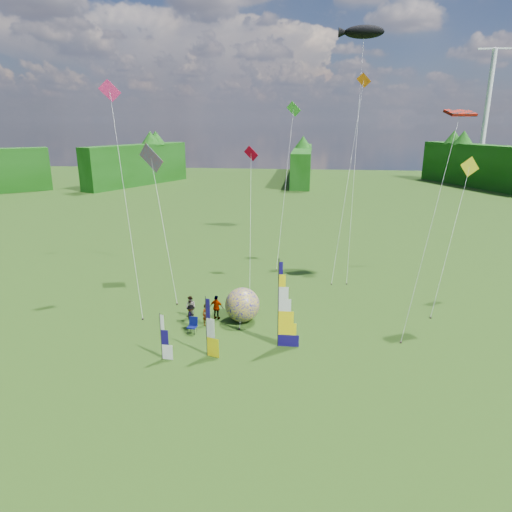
# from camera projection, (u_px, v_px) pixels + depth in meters

# --- Properties ---
(ground) EXTENTS (220.00, 220.00, 0.00)m
(ground) POSITION_uv_depth(u_px,v_px,m) (265.00, 369.00, 25.98)
(ground) COLOR #3C661C
(ground) RESTS_ON ground
(treeline_ring) EXTENTS (210.00, 210.00, 8.00)m
(treeline_ring) POSITION_uv_depth(u_px,v_px,m) (265.00, 304.00, 24.83)
(treeline_ring) COLOR #1E5B19
(treeline_ring) RESTS_ON ground
(turbine_right) EXTENTS (8.00, 1.20, 30.00)m
(turbine_right) POSITION_uv_depth(u_px,v_px,m) (486.00, 114.00, 113.52)
(turbine_right) COLOR silver
(turbine_right) RESTS_ON ground
(feather_banner_main) EXTENTS (1.49, 0.14, 5.55)m
(feather_banner_main) POSITION_uv_depth(u_px,v_px,m) (278.00, 305.00, 27.80)
(feather_banner_main) COLOR #140B58
(feather_banner_main) RESTS_ON ground
(side_banner_left) EXTENTS (1.01, 0.40, 3.70)m
(side_banner_left) POSITION_uv_depth(u_px,v_px,m) (206.00, 327.00, 26.93)
(side_banner_left) COLOR yellow
(side_banner_left) RESTS_ON ground
(side_banner_far) EXTENTS (0.86, 0.17, 2.85)m
(side_banner_far) POSITION_uv_depth(u_px,v_px,m) (161.00, 337.00, 26.66)
(side_banner_far) COLOR white
(side_banner_far) RESTS_ON ground
(bol_inflatable) EXTENTS (2.99, 2.99, 2.43)m
(bol_inflatable) POSITION_uv_depth(u_px,v_px,m) (242.00, 305.00, 31.86)
(bol_inflatable) COLOR #07008B
(bol_inflatable) RESTS_ON ground
(spectator_a) EXTENTS (0.67, 0.63, 1.53)m
(spectator_a) POSITION_uv_depth(u_px,v_px,m) (206.00, 315.00, 31.32)
(spectator_a) COLOR #66594C
(spectator_a) RESTS_ON ground
(spectator_b) EXTENTS (0.88, 0.70, 1.63)m
(spectator_b) POSITION_uv_depth(u_px,v_px,m) (191.00, 307.00, 32.45)
(spectator_b) COLOR #66594C
(spectator_b) RESTS_ON ground
(spectator_c) EXTENTS (0.45, 1.03, 1.55)m
(spectator_c) POSITION_uv_depth(u_px,v_px,m) (191.00, 316.00, 31.15)
(spectator_c) COLOR #66594C
(spectator_c) RESTS_ON ground
(spectator_d) EXTENTS (1.12, 0.67, 1.78)m
(spectator_d) POSITION_uv_depth(u_px,v_px,m) (217.00, 307.00, 32.22)
(spectator_d) COLOR #66594C
(spectator_d) RESTS_ON ground
(camp_chair) EXTENTS (0.70, 0.70, 1.09)m
(camp_chair) POSITION_uv_depth(u_px,v_px,m) (192.00, 326.00, 30.14)
(camp_chair) COLOR #050A3C
(camp_chair) RESTS_ON ground
(kite_whale) EXTENTS (9.33, 15.34, 23.48)m
(kite_whale) POSITION_uv_depth(u_px,v_px,m) (356.00, 142.00, 41.03)
(kite_whale) COLOR black
(kite_whale) RESTS_ON ground
(kite_rainbow_delta) EXTENTS (12.13, 14.02, 12.60)m
(kite_rainbow_delta) POSITION_uv_depth(u_px,v_px,m) (163.00, 214.00, 36.96)
(kite_rainbow_delta) COLOR red
(kite_rainbow_delta) RESTS_ON ground
(kite_parafoil) EXTENTS (10.38, 11.89, 16.14)m
(kite_parafoil) POSITION_uv_depth(u_px,v_px,m) (433.00, 210.00, 29.27)
(kite_parafoil) COLOR #A50B00
(kite_parafoil) RESTS_ON ground
(small_kite_red) EXTENTS (7.06, 11.29, 11.83)m
(small_kite_red) POSITION_uv_depth(u_px,v_px,m) (250.00, 211.00, 39.99)
(small_kite_red) COLOR red
(small_kite_red) RESTS_ON ground
(small_kite_orange) EXTENTS (6.06, 11.01, 18.22)m
(small_kite_orange) POSITION_uv_depth(u_px,v_px,m) (348.00, 173.00, 40.44)
(small_kite_orange) COLOR orange
(small_kite_orange) RESTS_ON ground
(small_kite_yellow) EXTENTS (8.89, 10.83, 11.48)m
(small_kite_yellow) POSITION_uv_depth(u_px,v_px,m) (452.00, 230.00, 33.88)
(small_kite_yellow) COLOR yellow
(small_kite_yellow) RESTS_ON ground
(small_kite_pink) EXTENTS (9.43, 11.32, 17.15)m
(small_kite_pink) POSITION_uv_depth(u_px,v_px,m) (125.00, 191.00, 33.45)
(small_kite_pink) COLOR #F32372
(small_kite_pink) RESTS_ON ground
(small_kite_green) EXTENTS (7.27, 12.22, 16.02)m
(small_kite_green) POSITION_uv_depth(u_px,v_px,m) (286.00, 179.00, 44.93)
(small_kite_green) COLOR #4CC940
(small_kite_green) RESTS_ON ground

